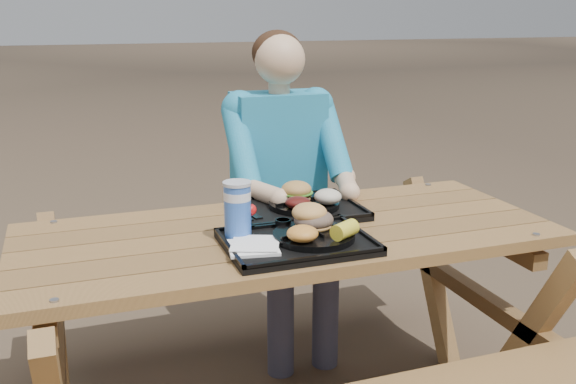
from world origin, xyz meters
name	(u,v)px	position (x,y,z in m)	size (l,w,h in m)	color
picnic_table	(288,329)	(0.00, 0.00, 0.38)	(1.80, 1.49, 0.75)	#999999
tray_near	(297,243)	(-0.03, -0.17, 0.76)	(0.45, 0.35, 0.02)	black
tray_far	(297,211)	(0.09, 0.15, 0.76)	(0.45, 0.35, 0.02)	black
plate_near	(314,236)	(0.03, -0.17, 0.78)	(0.26, 0.26, 0.02)	black
plate_far	(304,204)	(0.12, 0.16, 0.78)	(0.26, 0.26, 0.02)	black
napkin_stack	(253,246)	(-0.18, -0.19, 0.78)	(0.15, 0.15, 0.02)	white
soda_cup	(238,211)	(-0.20, -0.08, 0.86)	(0.08, 0.08, 0.17)	blue
condiment_bbq	(283,224)	(-0.03, -0.05, 0.79)	(0.05, 0.05, 0.03)	#320F05
condiment_mustard	(303,221)	(0.04, -0.04, 0.79)	(0.06, 0.06, 0.03)	yellow
sandwich	(314,209)	(0.04, -0.12, 0.85)	(0.12, 0.12, 0.12)	#DF9B4E
mac_cheese	(303,234)	(-0.04, -0.23, 0.81)	(0.10, 0.10, 0.05)	gold
corn_cob	(345,230)	(0.10, -0.25, 0.82)	(0.09, 0.09, 0.05)	yellow
cutlery_far	(249,213)	(-0.09, 0.15, 0.77)	(0.03, 0.16, 0.01)	black
burger	(296,186)	(0.10, 0.20, 0.84)	(0.11, 0.11, 0.10)	#C08843
baked_beans	(298,202)	(0.07, 0.09, 0.81)	(0.09, 0.09, 0.04)	#501310
potato_salad	(328,197)	(0.19, 0.10, 0.82)	(0.10, 0.10, 0.06)	beige
diner	(280,205)	(0.18, 0.62, 0.64)	(0.48, 0.84, 1.28)	teal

